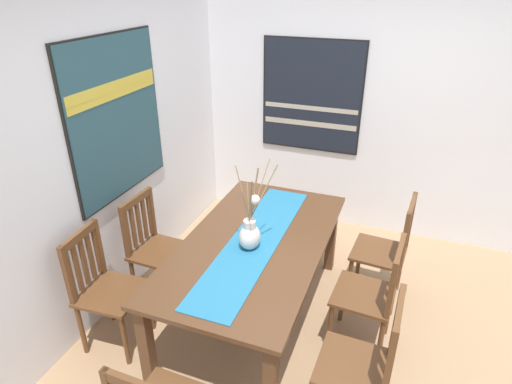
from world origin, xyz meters
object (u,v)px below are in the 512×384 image
at_px(chair_2, 154,246).
at_px(painting_on_back_wall, 117,118).
at_px(chair_0, 104,287).
at_px(chair_5, 371,294).
at_px(chair_4, 364,364).
at_px(chair_3, 388,249).
at_px(painting_on_side_wall, 312,96).
at_px(dining_table, 255,252).
at_px(centerpiece_vase, 250,233).

distance_m(chair_2, painting_on_back_wall, 1.09).
xyz_separation_m(chair_0, chair_5, (0.63, -1.83, -0.02)).
distance_m(chair_2, chair_4, 1.92).
distance_m(chair_4, chair_5, 0.67).
bearing_deg(chair_0, painting_on_back_wall, 18.49).
distance_m(chair_0, chair_3, 2.24).
relative_size(chair_3, painting_on_side_wall, 0.85).
height_order(chair_4, chair_5, chair_4).
relative_size(dining_table, chair_0, 2.01).
xyz_separation_m(dining_table, chair_2, (-0.02, 0.89, -0.14)).
distance_m(chair_2, chair_5, 1.78).
height_order(chair_3, painting_on_side_wall, painting_on_side_wall).
xyz_separation_m(centerpiece_vase, chair_5, (0.11, -0.89, -0.38)).
bearing_deg(chair_3, chair_2, 108.92).
bearing_deg(chair_5, chair_2, 91.28).
bearing_deg(painting_on_side_wall, chair_4, -158.00).
distance_m(centerpiece_vase, chair_5, 0.97).
bearing_deg(centerpiece_vase, chair_3, -53.67).
xyz_separation_m(chair_0, chair_4, (-0.04, -1.87, 0.00)).
bearing_deg(chair_0, chair_3, -57.19).
bearing_deg(chair_0, dining_table, -57.00).
bearing_deg(chair_4, centerpiece_vase, 58.99).
height_order(centerpiece_vase, chair_0, centerpiece_vase).
height_order(centerpiece_vase, chair_5, centerpiece_vase).
height_order(centerpiece_vase, painting_on_back_wall, painting_on_back_wall).
xyz_separation_m(dining_table, centerpiece_vase, (-0.09, 0.00, 0.22)).
relative_size(dining_table, chair_2, 2.02).
xyz_separation_m(chair_5, painting_on_side_wall, (1.75, 0.93, 0.92)).
relative_size(painting_on_back_wall, painting_on_side_wall, 1.08).
bearing_deg(chair_4, chair_5, 3.45).
relative_size(chair_2, chair_3, 0.97).
xyz_separation_m(centerpiece_vase, chair_3, (0.69, -0.94, -0.36)).
distance_m(centerpiece_vase, painting_on_back_wall, 1.37).
bearing_deg(painting_on_side_wall, chair_3, -139.59).
bearing_deg(painting_on_back_wall, centerpiece_vase, -99.14).
bearing_deg(painting_on_side_wall, chair_2, 154.71).
relative_size(centerpiece_vase, chair_4, 0.68).
height_order(chair_0, chair_4, chair_4).
distance_m(centerpiece_vase, chair_4, 1.15).
bearing_deg(painting_on_back_wall, chair_0, -161.51).
distance_m(chair_3, chair_4, 1.25).
distance_m(chair_0, chair_2, 0.59).
height_order(centerpiece_vase, chair_2, centerpiece_vase).
bearing_deg(chair_0, painting_on_side_wall, -20.69).
bearing_deg(chair_5, painting_on_side_wall, 28.14).
bearing_deg(chair_2, painting_on_side_wall, -25.29).
bearing_deg(chair_4, painting_on_back_wall, 70.44).
height_order(chair_5, painting_on_back_wall, painting_on_back_wall).
bearing_deg(chair_2, centerpiece_vase, -94.23).
bearing_deg(painting_on_back_wall, chair_2, -113.17).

